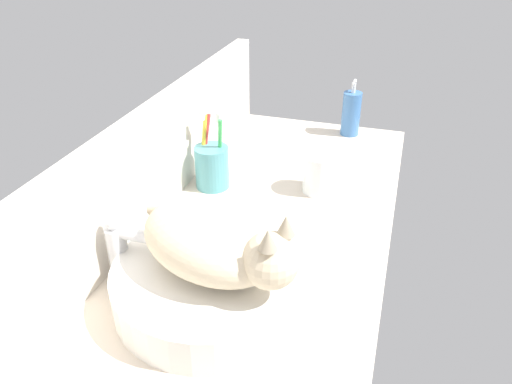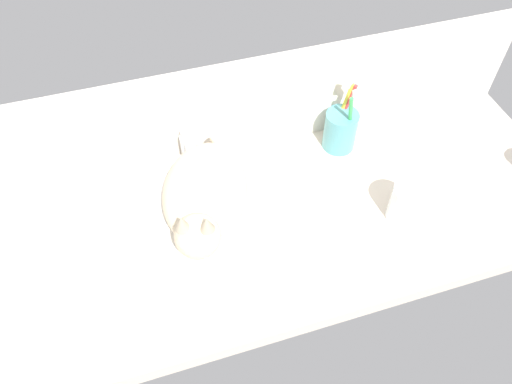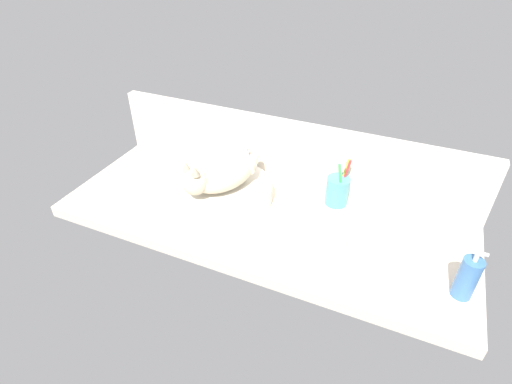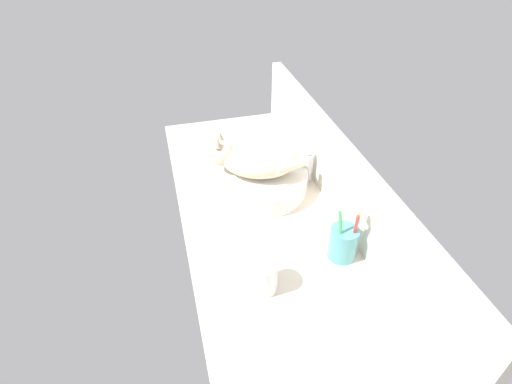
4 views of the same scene
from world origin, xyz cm
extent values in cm
cube|color=beige|center=(0.00, 0.00, -2.00)|extent=(137.77, 52.22, 4.00)
cube|color=silver|center=(0.00, 24.31, 11.90)|extent=(137.77, 3.60, 23.79)
cylinder|color=silver|center=(-15.33, 1.82, 3.37)|extent=(33.73, 33.73, 6.73)
ellipsoid|color=beige|center=(-15.33, 1.82, 12.23)|extent=(24.49, 29.29, 11.00)
sphere|color=beige|center=(-19.37, -9.34, 13.73)|extent=(8.80, 8.80, 8.80)
cone|color=tan|center=(-17.65, -11.03, 19.13)|extent=(2.80, 2.80, 3.20)
cone|color=tan|center=(-21.78, -9.54, 19.13)|extent=(2.80, 2.80, 3.20)
cylinder|color=beige|center=(-8.12, 10.51, 12.73)|extent=(5.85, 11.45, 3.20)
cylinder|color=silver|center=(-15.39, 19.51, 5.50)|extent=(3.60, 3.60, 11.00)
cylinder|color=silver|center=(-15.37, 14.51, 10.40)|extent=(2.23, 10.01, 2.20)
sphere|color=silver|center=(-15.39, 19.51, 12.20)|extent=(2.80, 2.80, 2.80)
cylinder|color=teal|center=(21.41, 16.43, 5.10)|extent=(7.99, 7.99, 10.19)
cylinder|color=#D13838|center=(22.75, 18.58, 8.90)|extent=(3.68, 2.63, 16.92)
cube|color=white|center=(22.75, 18.58, 17.40)|extent=(1.59, 1.04, 2.63)
cylinder|color=yellow|center=(22.20, 18.80, 8.90)|extent=(3.68, 1.83, 16.94)
cube|color=white|center=(22.20, 18.80, 17.40)|extent=(1.58, 0.93, 2.60)
cylinder|color=green|center=(22.57, 14.73, 8.90)|extent=(3.42, 2.63, 16.95)
cube|color=white|center=(22.57, 14.73, 17.40)|extent=(1.55, 1.04, 2.62)
cylinder|color=white|center=(26.62, -8.44, 4.68)|extent=(7.93, 7.93, 9.36)
cylinder|color=silver|center=(26.62, -8.44, 2.24)|extent=(6.98, 6.98, 4.49)
camera|label=1|loc=(-75.52, -24.51, 58.99)|focal=35.00mm
camera|label=2|loc=(-24.34, -61.58, 90.10)|focal=35.00mm
camera|label=3|loc=(41.03, -98.04, 84.71)|focal=28.00mm
camera|label=4|loc=(91.59, -27.39, 85.06)|focal=28.00mm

